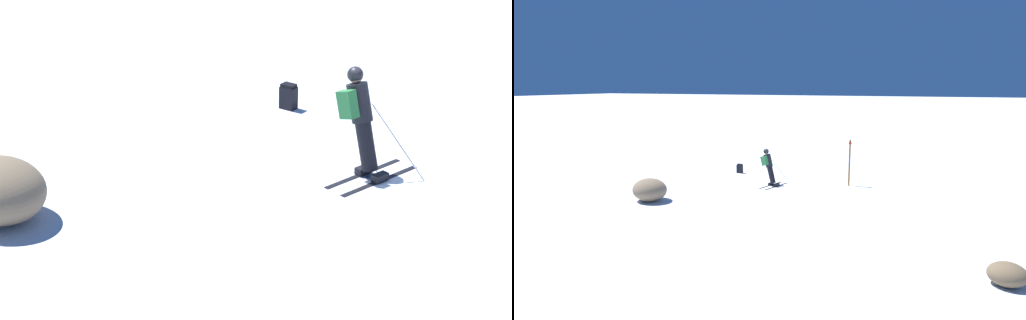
% 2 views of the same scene
% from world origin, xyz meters
% --- Properties ---
extents(ground_plane, '(300.00, 300.00, 0.00)m').
position_xyz_m(ground_plane, '(0.00, 0.00, 0.00)').
color(ground_plane, white).
extents(skier, '(1.41, 1.75, 1.79)m').
position_xyz_m(skier, '(0.05, -0.06, 0.98)').
color(skier, black).
rests_on(skier, ground).
extents(spare_backpack, '(0.31, 0.24, 0.50)m').
position_xyz_m(spare_backpack, '(2.50, -1.94, 0.24)').
color(spare_backpack, black).
rests_on(spare_backpack, ground).
extents(exposed_boulder_0, '(0.90, 0.76, 0.58)m').
position_xyz_m(exposed_boulder_0, '(-8.86, 6.88, 0.29)').
color(exposed_boulder_0, brown).
rests_on(exposed_boulder_0, ground).
extents(exposed_boulder_1, '(1.45, 1.24, 0.95)m').
position_xyz_m(exposed_boulder_1, '(3.65, 4.20, 0.47)').
color(exposed_boulder_1, '#7A664C').
rests_on(exposed_boulder_1, ground).
extents(trail_marker, '(0.13, 0.13, 2.21)m').
position_xyz_m(trail_marker, '(-3.53, -1.36, 1.20)').
color(trail_marker, brown).
rests_on(trail_marker, ground).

